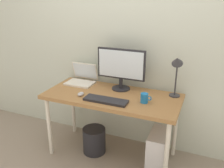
# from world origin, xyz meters

# --- Properties ---
(ground_plane) EXTENTS (6.00, 6.00, 0.00)m
(ground_plane) POSITION_xyz_m (0.00, 0.00, 0.00)
(ground_plane) COLOR gray
(back_wall) EXTENTS (4.40, 0.04, 2.60)m
(back_wall) POSITION_xyz_m (0.00, 0.38, 1.30)
(back_wall) COLOR silver
(back_wall) RESTS_ON ground_plane
(desk) EXTENTS (1.42, 0.64, 0.74)m
(desk) POSITION_xyz_m (0.00, 0.00, 0.67)
(desk) COLOR olive
(desk) RESTS_ON ground_plane
(monitor) EXTENTS (0.53, 0.20, 0.45)m
(monitor) POSITION_xyz_m (0.03, 0.19, 1.00)
(monitor) COLOR #232328
(monitor) RESTS_ON desk
(laptop) EXTENTS (0.32, 0.28, 0.22)m
(laptop) POSITION_xyz_m (-0.47, 0.21, 0.80)
(laptop) COLOR silver
(laptop) RESTS_ON desk
(desk_lamp) EXTENTS (0.11, 0.16, 0.45)m
(desk_lamp) POSITION_xyz_m (0.61, 0.19, 1.06)
(desk_lamp) COLOR #333338
(desk_lamp) RESTS_ON desk
(keyboard) EXTENTS (0.44, 0.14, 0.02)m
(keyboard) POSITION_xyz_m (0.01, -0.18, 0.75)
(keyboard) COLOR #232328
(keyboard) RESTS_ON desk
(mouse) EXTENTS (0.06, 0.09, 0.03)m
(mouse) POSITION_xyz_m (-0.29, -0.14, 0.76)
(mouse) COLOR #B2B2B7
(mouse) RESTS_ON desk
(coffee_mug) EXTENTS (0.11, 0.07, 0.09)m
(coffee_mug) POSITION_xyz_m (0.36, -0.06, 0.79)
(coffee_mug) COLOR #1E72BF
(coffee_mug) RESTS_ON desk
(computer_tower) EXTENTS (0.18, 0.36, 0.42)m
(computer_tower) POSITION_xyz_m (0.53, -0.03, 0.21)
(computer_tower) COLOR silver
(computer_tower) RESTS_ON ground_plane
(wastebasket) EXTENTS (0.26, 0.26, 0.30)m
(wastebasket) POSITION_xyz_m (-0.21, -0.04, 0.15)
(wastebasket) COLOR #232328
(wastebasket) RESTS_ON ground_plane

